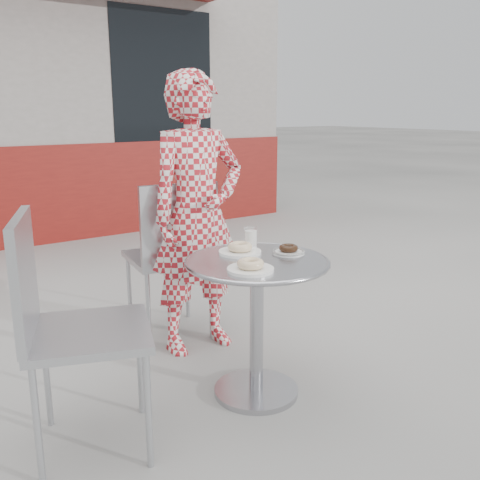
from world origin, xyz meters
TOP-DOWN VIEW (x-y plane):
  - ground at (0.00, 0.00)m, footprint 60.00×60.00m
  - bistro_table at (-0.00, -0.01)m, footprint 0.67×0.67m
  - chair_far at (-0.00, 0.86)m, footprint 0.51×0.52m
  - chair_left at (-0.80, 0.04)m, footprint 0.60×0.59m
  - seated_person at (0.06, 0.62)m, footprint 0.57×0.38m
  - plate_far at (-0.00, 0.13)m, footprint 0.20×0.20m
  - plate_near at (-0.13, -0.13)m, footprint 0.20×0.20m
  - plate_checker at (0.19, -0.00)m, footprint 0.16×0.16m
  - milk_cup at (0.10, 0.19)m, footprint 0.07×0.07m

SIDE VIEW (x-z plane):
  - ground at x=0.00m, z-range 0.00..0.00m
  - chair_far at x=0.00m, z-range -0.18..0.77m
  - chair_left at x=-0.80m, z-range -0.19..0.79m
  - bistro_table at x=0.00m, z-range 0.17..0.85m
  - plate_checker at x=0.19m, z-range 0.67..0.71m
  - plate_near at x=-0.13m, z-range 0.67..0.72m
  - plate_far at x=0.00m, z-range 0.67..0.72m
  - milk_cup at x=0.10m, z-range 0.67..0.78m
  - seated_person at x=0.06m, z-range 0.00..1.56m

